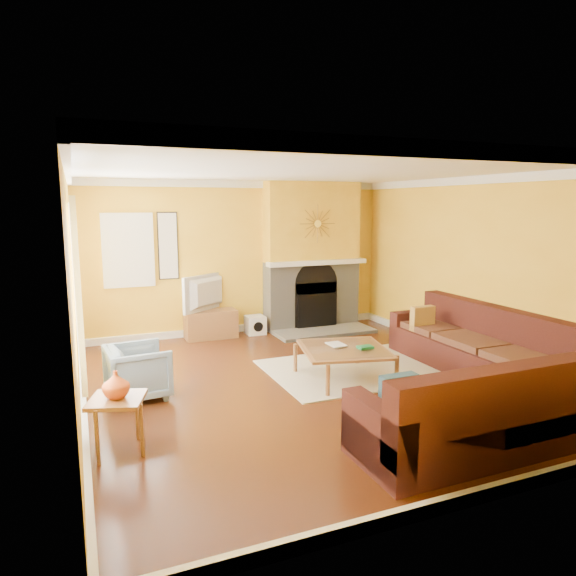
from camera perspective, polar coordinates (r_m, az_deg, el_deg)
name	(u,v)px	position (r m, az deg, el deg)	size (l,w,h in m)	color
floor	(309,383)	(6.78, 2.34, -10.55)	(5.50, 6.00, 0.02)	#572912
ceiling	(310,169)	(6.40, 2.50, 13.03)	(5.50, 6.00, 0.02)	white
wall_back	(239,258)	(9.25, -5.50, 3.38)	(5.50, 0.02, 2.70)	yellow
wall_front	(486,336)	(3.98, 21.10, -4.96)	(5.50, 0.02, 2.70)	yellow
wall_left	(72,295)	(5.86, -22.86, -0.68)	(0.02, 6.00, 2.70)	yellow
wall_right	(481,270)	(8.01, 20.63, 1.93)	(0.02, 6.00, 2.70)	yellow
baseboard	(309,378)	(6.76, 2.34, -9.99)	(5.50, 6.00, 0.12)	white
crown_molding	(310,175)	(6.39, 2.50, 12.40)	(5.50, 6.00, 0.12)	white
window_left_near	(75,267)	(7.13, -22.61, 2.20)	(0.06, 1.22, 1.72)	white
window_left_far	(76,289)	(5.24, -22.53, -0.08)	(0.06, 1.22, 1.72)	white
window_back	(128,250)	(8.81, -17.34, 4.02)	(0.82, 0.06, 1.22)	white
wall_art	(168,246)	(8.90, -13.18, 4.57)	(0.34, 0.04, 1.14)	white
fireplace	(312,256)	(9.54, 2.67, 3.59)	(1.80, 0.40, 2.70)	gray
mantel	(317,263)	(9.33, 3.29, 2.84)	(1.92, 0.22, 0.08)	white
hearth	(324,332)	(9.28, 4.06, -4.87)	(1.80, 0.70, 0.06)	gray
sunburst	(318,224)	(9.29, 3.30, 7.14)	(0.70, 0.04, 0.70)	olive
rug	(355,369)	(7.35, 7.41, -8.90)	(2.40, 1.80, 0.02)	beige
sectional_sofa	(424,358)	(6.49, 14.83, -7.52)	(3.25, 3.64, 0.90)	#431A15
coffee_table	(344,363)	(6.89, 6.25, -8.30)	(1.09, 1.09, 0.43)	white
media_console	(211,324)	(9.00, -8.57, -4.00)	(0.88, 0.40, 0.49)	#8F5E34
tv	(210,293)	(8.89, -8.66, -0.52)	(1.08, 0.14, 0.62)	black
subwoofer	(255,325)	(9.22, -3.66, -4.11)	(0.33, 0.33, 0.33)	white
armchair	(138,372)	(6.44, -16.33, -8.92)	(0.69, 0.71, 0.64)	gray
side_table	(118,425)	(5.18, -18.36, -14.22)	(0.48, 0.48, 0.53)	#8F5E34
vase	(116,384)	(5.04, -18.59, -10.11)	(0.25, 0.25, 0.26)	#D1521D
book	(330,346)	(6.84, 4.64, -6.40)	(0.20, 0.27, 0.03)	white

